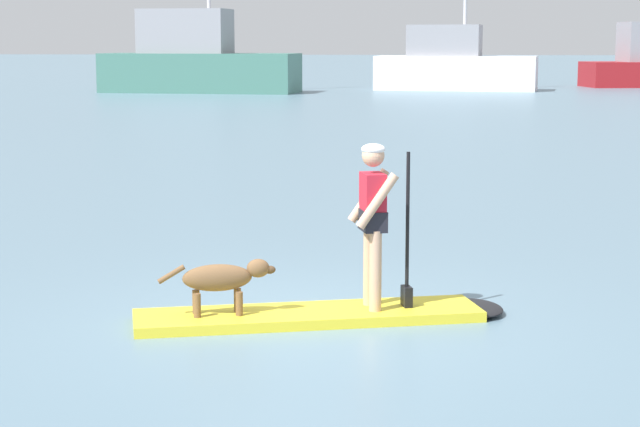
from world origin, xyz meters
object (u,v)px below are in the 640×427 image
at_px(dog, 223,279).
at_px(moored_boat_outer, 453,65).
at_px(moored_boat_center, 196,61).
at_px(paddleboard, 331,314).
at_px(person_paddler, 374,214).

relative_size(dog, moored_boat_outer, 0.11).
distance_m(dog, moored_boat_center, 48.39).
xyz_separation_m(dog, moored_boat_center, (-10.97, 47.11, 1.18)).
relative_size(moored_boat_center, moored_boat_outer, 1.19).
height_order(dog, moored_boat_center, moored_boat_center).
distance_m(paddleboard, person_paddler, 1.07).
distance_m(person_paddler, moored_boat_center, 48.30).
bearing_deg(person_paddler, dog, -162.97).
bearing_deg(person_paddler, moored_boat_center, 104.87).
relative_size(paddleboard, dog, 3.37).
height_order(moored_boat_center, moored_boat_outer, moored_boat_center).
bearing_deg(moored_boat_outer, dog, -92.69).
bearing_deg(paddleboard, dog, -162.97).
distance_m(paddleboard, moored_boat_center, 48.34).
relative_size(person_paddler, dog, 1.47).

